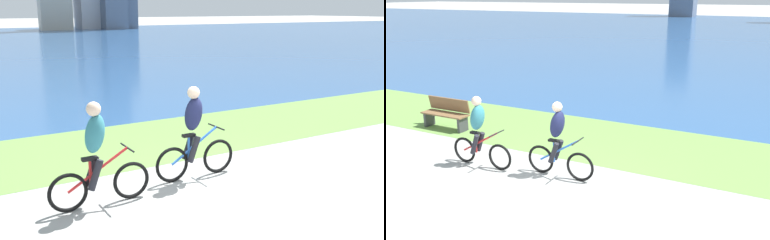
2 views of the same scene
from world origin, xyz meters
The scene contains 6 objects.
ground_plane centered at (0.00, 0.00, 0.00)m, with size 300.00×300.00×0.00m, color #9E9E99.
grass_strip_bayside centered at (0.00, 3.67, 0.00)m, with size 120.00×3.39×0.01m, color #6B9947.
bay_water_surface centered at (0.00, 39.04, 0.00)m, with size 300.00×67.34×0.00m, color #2D568C.
cyclist_lead centered at (-0.07, 1.08, 0.84)m, with size 1.61×0.52×1.68m.
cyclist_trailing centered at (-1.96, 0.79, 0.83)m, with size 1.64×0.52×1.66m.
bench_near_path centered at (-4.68, 2.57, 0.45)m, with size 1.50×0.47×0.90m.
Camera 2 is at (4.06, -6.19, 3.84)m, focal length 38.89 mm.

